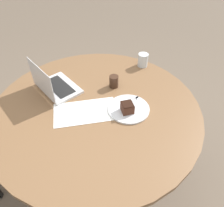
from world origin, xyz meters
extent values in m
plane|color=#6B5B4C|center=(0.00, 0.00, 0.00)|extent=(12.00, 12.00, 0.00)
cylinder|color=brown|center=(0.00, 0.00, 0.01)|extent=(0.41, 0.41, 0.02)
cylinder|color=brown|center=(0.00, 0.00, 0.36)|extent=(0.11, 0.11, 0.69)
cylinder|color=brown|center=(0.00, 0.00, 0.72)|extent=(1.36, 1.36, 0.03)
cube|color=black|center=(0.57, -0.58, 0.22)|extent=(0.05, 0.05, 0.43)
cube|color=white|center=(0.08, 0.00, 0.74)|extent=(0.45, 0.36, 0.00)
cylinder|color=silver|center=(-0.15, 0.15, 0.74)|extent=(0.27, 0.27, 0.01)
cube|color=#472619|center=(-0.13, 0.16, 0.78)|extent=(0.09, 0.09, 0.06)
cube|color=black|center=(-0.13, 0.16, 0.81)|extent=(0.09, 0.09, 0.00)
cube|color=silver|center=(-0.19, 0.12, 0.75)|extent=(0.17, 0.05, 0.00)
cube|color=silver|center=(-0.26, 0.10, 0.75)|extent=(0.03, 0.03, 0.00)
cylinder|color=#3D2619|center=(-0.22, -0.10, 0.78)|extent=(0.06, 0.06, 0.09)
cylinder|color=silver|center=(-0.57, -0.18, 0.79)|extent=(0.08, 0.08, 0.11)
cube|color=silver|center=(0.10, -0.31, 0.74)|extent=(0.23, 0.32, 0.02)
cube|color=black|center=(0.10, -0.31, 0.75)|extent=(0.14, 0.26, 0.00)
cube|color=silver|center=(0.21, -0.31, 0.86)|extent=(0.03, 0.31, 0.21)
cube|color=black|center=(0.21, -0.31, 0.86)|extent=(0.02, 0.29, 0.20)
camera|label=1|loc=(0.53, 0.89, 1.71)|focal=35.00mm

